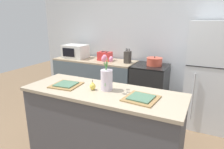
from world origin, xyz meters
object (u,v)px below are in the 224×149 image
cooking_pot (154,62)px  microwave (75,51)px  plate_setting_right (141,98)px  refrigerator (209,76)px  stove_range (149,90)px  plate_setting_left (66,85)px  knife_block (128,57)px  toaster (105,56)px  pear_figurine (93,86)px  flower_vase (107,77)px

cooking_pot → microwave: size_ratio=0.58×
plate_setting_right → refrigerator: bearing=70.3°
stove_range → microwave: 1.73m
stove_range → cooking_pot: (0.06, 0.02, 0.53)m
refrigerator → plate_setting_right: bearing=-109.7°
plate_setting_left → knife_block: bearing=86.0°
refrigerator → knife_block: 1.41m
stove_range → toaster: toaster is taller
pear_figurine → plate_setting_left: pear_figurine is taller
stove_range → pear_figurine: pear_figurine is taller
plate_setting_left → toaster: bearing=102.7°
refrigerator → pear_figurine: refrigerator is taller
plate_setting_left → cooking_pot: cooking_pot is taller
microwave → plate_setting_left: bearing=-57.0°
microwave → knife_block: 1.18m
microwave → knife_block: (1.18, 0.01, -0.02)m
stove_range → flower_vase: bearing=-92.4°
pear_figurine → toaster: (-0.73, 1.65, 0.00)m
knife_block → plate_setting_left: bearing=-94.0°
flower_vase → toaster: 1.81m
cooking_pot → flower_vase: bearing=-94.4°
plate_setting_left → microwave: size_ratio=0.71×
plate_setting_left → knife_block: 1.65m
pear_figurine → toaster: size_ratio=0.39×
pear_figurine → flower_vase: bearing=26.9°
stove_range → plate_setting_right: bearing=-77.5°
stove_range → refrigerator: bearing=0.0°
stove_range → refrigerator: (0.95, 0.00, 0.39)m
flower_vase → plate_setting_left: 0.52m
flower_vase → cooking_pot: 1.59m
refrigerator → plate_setting_right: size_ratio=4.96×
cooking_pot → pear_figurine: bearing=-99.0°
plate_setting_right → pear_figurine: bearing=178.8°
flower_vase → plate_setting_right: 0.45m
plate_setting_left → microwave: (-1.06, 1.64, 0.08)m
toaster → stove_range: bearing=-1.5°
pear_figurine → plate_setting_right: bearing=-1.2°
stove_range → cooking_pot: bearing=21.1°
pear_figurine → microwave: size_ratio=0.23×
plate_setting_left → pear_figurine: bearing=2.0°
stove_range → toaster: bearing=178.5°
refrigerator → microwave: 2.58m
pear_figurine → cooking_pot: 1.67m
stove_range → refrigerator: size_ratio=0.54×
pear_figurine → cooking_pot: (0.26, 1.65, -0.01)m
flower_vase → plate_setting_right: flower_vase is taller
cooking_pot → knife_block: size_ratio=1.03×
pear_figurine → plate_setting_left: (-0.36, -0.01, -0.03)m
stove_range → knife_block: bearing=179.3°
stove_range → pear_figurine: (-0.20, -1.62, 0.54)m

